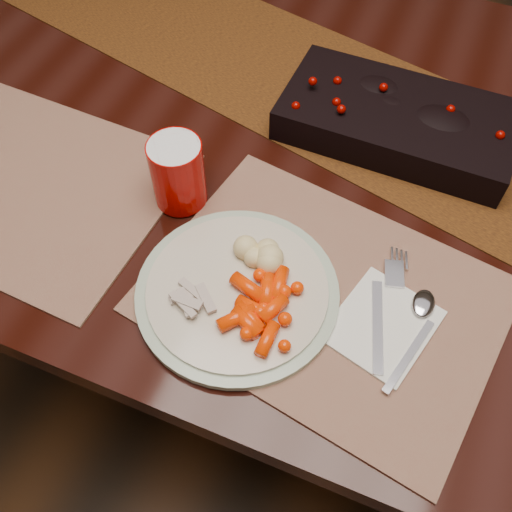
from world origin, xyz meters
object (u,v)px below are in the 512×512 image
at_px(baby_carrots, 270,309).
at_px(mashed_potatoes, 261,244).
at_px(dining_table, 317,270).
at_px(turkey_shreds, 192,298).
at_px(napkin, 383,325).
at_px(dinner_plate, 237,291).
at_px(placemat_main, 324,296).
at_px(centerpiece, 398,116).
at_px(red_cup, 178,173).

height_order(baby_carrots, mashed_potatoes, mashed_potatoes).
distance_m(dining_table, turkey_shreds, 0.55).
height_order(mashed_potatoes, napkin, mashed_potatoes).
xyz_separation_m(dinner_plate, napkin, (0.19, 0.03, -0.01)).
bearing_deg(turkey_shreds, placemat_main, 28.19).
relative_size(dinner_plate, baby_carrots, 2.31).
bearing_deg(placemat_main, baby_carrots, -122.82).
bearing_deg(turkey_shreds, mashed_potatoes, 63.65).
distance_m(centerpiece, turkey_shreds, 0.45).
relative_size(mashed_potatoes, turkey_shreds, 0.94).
bearing_deg(dining_table, centerpiece, 35.12).
distance_m(mashed_potatoes, turkey_shreds, 0.12).
bearing_deg(turkey_shreds, centerpiece, 68.85).
height_order(dining_table, baby_carrots, baby_carrots).
bearing_deg(mashed_potatoes, turkey_shreds, -116.35).
bearing_deg(dinner_plate, baby_carrots, -19.01).
bearing_deg(napkin, mashed_potatoes, -176.38).
relative_size(placemat_main, red_cup, 4.24).
bearing_deg(turkey_shreds, dinner_plate, 41.93).
bearing_deg(dining_table, napkin, -62.66).
xyz_separation_m(placemat_main, napkin, (0.08, -0.01, 0.00)).
relative_size(centerpiece, red_cup, 3.45).
distance_m(placemat_main, mashed_potatoes, 0.11).
relative_size(centerpiece, turkey_shreds, 4.73).
xyz_separation_m(placemat_main, red_cup, (-0.25, 0.08, 0.05)).
bearing_deg(dinner_plate, dining_table, 83.17).
height_order(dinner_plate, red_cup, red_cup).
xyz_separation_m(mashed_potatoes, napkin, (0.18, -0.04, -0.03)).
bearing_deg(dining_table, mashed_potatoes, -96.91).
distance_m(centerpiece, dinner_plate, 0.40).
distance_m(dinner_plate, baby_carrots, 0.06).
relative_size(dining_table, mashed_potatoes, 24.87).
height_order(mashed_potatoes, red_cup, red_cup).
xyz_separation_m(dining_table, centerpiece, (0.08, 0.05, 0.41)).
height_order(dining_table, mashed_potatoes, mashed_potatoes).
height_order(dining_table, red_cup, red_cup).
bearing_deg(placemat_main, turkey_shreds, -141.96).
distance_m(centerpiece, mashed_potatoes, 0.33).
bearing_deg(placemat_main, napkin, 0.15).
xyz_separation_m(mashed_potatoes, red_cup, (-0.15, 0.06, 0.02)).
height_order(centerpiece, baby_carrots, centerpiece).
relative_size(placemat_main, baby_carrots, 3.85).
xyz_separation_m(baby_carrots, red_cup, (-0.20, 0.14, 0.03)).
xyz_separation_m(dinner_plate, red_cup, (-0.14, 0.12, 0.05)).
relative_size(dining_table, placemat_main, 4.01).
bearing_deg(centerpiece, red_cup, -135.66).
bearing_deg(red_cup, placemat_main, -17.95).
bearing_deg(mashed_potatoes, dinner_plate, -96.48).
bearing_deg(red_cup, dinner_plate, -40.55).
distance_m(dining_table, mashed_potatoes, 0.49).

